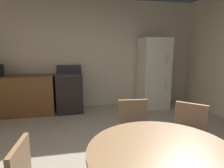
% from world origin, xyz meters
% --- Properties ---
extents(wall_back, '(5.93, 0.12, 2.70)m').
position_xyz_m(wall_back, '(0.00, 2.97, 1.35)').
color(wall_back, beige).
rests_on(wall_back, ground).
extents(kitchen_counter, '(1.84, 0.60, 0.90)m').
position_xyz_m(kitchen_counter, '(-1.74, 2.57, 0.45)').
color(kitchen_counter, brown).
rests_on(kitchen_counter, ground).
extents(oven_range, '(0.60, 0.60, 1.10)m').
position_xyz_m(oven_range, '(-0.47, 2.57, 0.47)').
color(oven_range, black).
rests_on(oven_range, ground).
extents(refrigerator, '(0.68, 0.68, 1.76)m').
position_xyz_m(refrigerator, '(1.63, 2.52, 0.88)').
color(refrigerator, silver).
rests_on(refrigerator, ground).
extents(dining_table, '(1.17, 1.17, 0.76)m').
position_xyz_m(dining_table, '(0.27, -0.81, 0.60)').
color(dining_table, '#9E754C').
rests_on(dining_table, ground).
extents(chair_north, '(0.43, 0.43, 0.87)m').
position_xyz_m(chair_north, '(0.36, 0.13, 0.50)').
color(chair_north, '#9E754C').
rests_on(chair_north, ground).
extents(chair_northeast, '(0.57, 0.57, 0.87)m').
position_xyz_m(chair_northeast, '(0.93, -0.14, 0.50)').
color(chair_northeast, '#9E754C').
rests_on(chair_northeast, ground).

